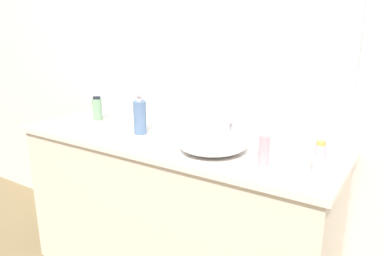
% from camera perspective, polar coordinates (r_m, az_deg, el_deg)
% --- Properties ---
extents(bathroom_wall_rear, '(6.00, 0.06, 2.60)m').
position_cam_1_polar(bathroom_wall_rear, '(2.10, 1.45, 12.23)').
color(bathroom_wall_rear, silver).
rests_on(bathroom_wall_rear, ground).
extents(vanity_counter, '(1.75, 0.58, 0.87)m').
position_cam_1_polar(vanity_counter, '(2.06, -3.20, -13.09)').
color(vanity_counter, beige).
rests_on(vanity_counter, ground).
extents(wall_mirror_panel, '(1.64, 0.01, 0.98)m').
position_cam_1_polar(wall_mirror_panel, '(2.05, 1.30, 13.68)').
color(wall_mirror_panel, '#B2BCC6').
rests_on(wall_mirror_panel, vanity_counter).
extents(sink_basin, '(0.32, 0.34, 0.08)m').
position_cam_1_polar(sink_basin, '(1.68, 3.34, -2.32)').
color(sink_basin, silver).
rests_on(sink_basin, vanity_counter).
extents(faucet, '(0.03, 0.14, 0.14)m').
position_cam_1_polar(faucet, '(1.82, 6.14, 0.43)').
color(faucet, silver).
rests_on(faucet, vanity_counter).
extents(soap_dispenser, '(0.07, 0.07, 0.24)m').
position_cam_1_polar(soap_dispenser, '(1.96, -8.25, 1.97)').
color(soap_dispenser, slate).
rests_on(soap_dispenser, vanity_counter).
extents(lotion_bottle, '(0.05, 0.05, 0.14)m').
position_cam_1_polar(lotion_bottle, '(1.50, 19.53, -4.56)').
color(lotion_bottle, silver).
rests_on(lotion_bottle, vanity_counter).
extents(perfume_bottle, '(0.06, 0.06, 0.15)m').
position_cam_1_polar(perfume_bottle, '(2.31, -14.74, 2.98)').
color(perfume_bottle, gray).
rests_on(perfume_bottle, vanity_counter).
extents(spray_can, '(0.05, 0.05, 0.15)m').
position_cam_1_polar(spray_can, '(1.53, 11.34, -3.23)').
color(spray_can, '#D3969F').
rests_on(spray_can, vanity_counter).
extents(candle_jar, '(0.06, 0.06, 0.03)m').
position_cam_1_polar(candle_jar, '(2.10, -10.34, 0.45)').
color(candle_jar, beige).
rests_on(candle_jar, vanity_counter).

